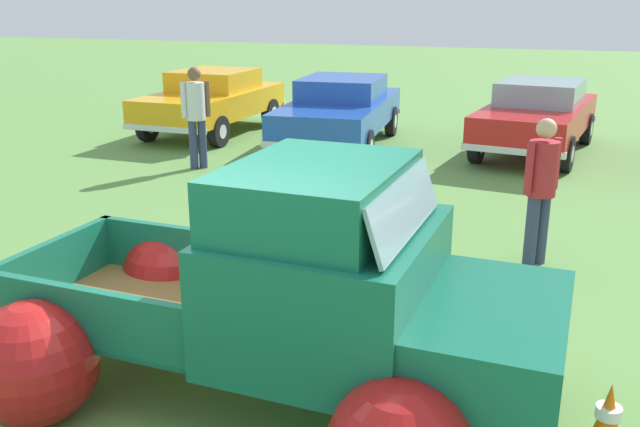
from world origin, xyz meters
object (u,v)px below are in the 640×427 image
object	(u,v)px
vintage_pickup_truck	(297,311)
lane_cone_0	(606,426)
spectator_1	(541,183)
show_car_1	(340,109)
show_car_2	(537,114)
show_car_0	(212,99)
spectator_0	(196,111)

from	to	relation	value
vintage_pickup_truck	lane_cone_0	bearing A→B (deg)	-0.05
spectator_1	lane_cone_0	distance (m)	3.84
show_car_1	show_car_2	size ratio (longest dim) A/B	1.04
show_car_0	spectator_1	size ratio (longest dim) A/B	2.40
show_car_2	show_car_0	bearing A→B (deg)	-79.94
show_car_0	show_car_1	world-z (taller)	same
spectator_0	lane_cone_0	world-z (taller)	spectator_0
show_car_1	show_car_2	bearing A→B (deg)	95.69
vintage_pickup_truck	show_car_1	bearing A→B (deg)	108.05
show_car_1	spectator_0	size ratio (longest dim) A/B	2.57
lane_cone_0	show_car_1	bearing A→B (deg)	117.71
show_car_2	show_car_1	bearing A→B (deg)	-72.01
vintage_pickup_truck	show_car_0	xyz separation A→B (m)	(-5.94, 9.75, 0.03)
show_car_0	spectator_0	world-z (taller)	spectator_0
show_car_2	vintage_pickup_truck	bearing A→B (deg)	0.51
spectator_1	show_car_1	bearing A→B (deg)	-14.17
show_car_0	lane_cone_0	bearing A→B (deg)	40.36
show_car_1	lane_cone_0	xyz separation A→B (m)	(4.95, -9.42, -0.47)
show_car_1	lane_cone_0	bearing A→B (deg)	22.86
show_car_1	lane_cone_0	size ratio (longest dim) A/B	7.53
show_car_1	lane_cone_0	distance (m)	10.65
show_car_1	spectator_0	distance (m)	3.35
vintage_pickup_truck	show_car_1	xyz separation A→B (m)	(-2.71, 9.34, 0.03)
vintage_pickup_truck	show_car_2	size ratio (longest dim) A/B	1.02
spectator_0	show_car_1	bearing A→B (deg)	-74.42
vintage_pickup_truck	show_car_2	xyz separation A→B (m)	(1.22, 10.07, 0.02)
show_car_1	spectator_0	xyz separation A→B (m)	(-1.84, -2.79, 0.28)
vintage_pickup_truck	spectator_1	size ratio (longest dim) A/B	2.69
show_car_0	vintage_pickup_truck	bearing A→B (deg)	31.93
vintage_pickup_truck	show_car_1	distance (m)	9.73
show_car_0	lane_cone_0	xyz separation A→B (m)	(8.18, -9.82, -0.47)
show_car_1	show_car_2	xyz separation A→B (m)	(3.93, 0.73, -0.00)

